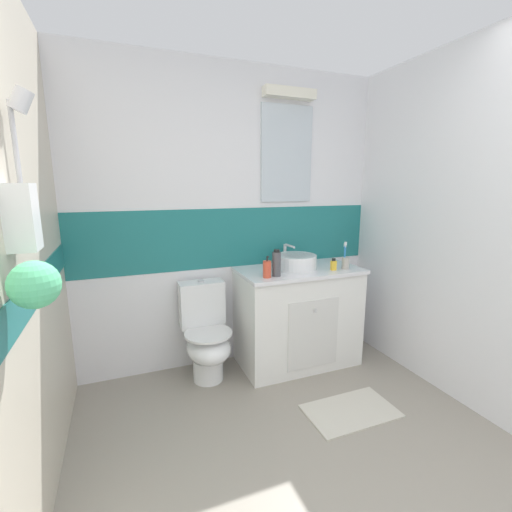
% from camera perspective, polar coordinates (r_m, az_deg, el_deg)
% --- Properties ---
extents(ground_plane, '(3.20, 3.48, 0.04)m').
position_cam_1_polar(ground_plane, '(2.41, 6.82, -28.91)').
color(ground_plane, gray).
extents(wall_back_tiled, '(3.20, 0.20, 2.50)m').
position_cam_1_polar(wall_back_tiled, '(3.00, -3.83, 6.18)').
color(wall_back_tiled, white).
rests_on(wall_back_tiled, ground_plane).
extents(wall_right_plain, '(0.10, 3.48, 2.50)m').
position_cam_1_polar(wall_right_plain, '(2.78, 32.96, 3.67)').
color(wall_right_plain, white).
rests_on(wall_right_plain, ground_plane).
extents(vanity_cabinet, '(1.02, 0.57, 0.85)m').
position_cam_1_polar(vanity_cabinet, '(3.09, 6.77, -9.70)').
color(vanity_cabinet, white).
rests_on(vanity_cabinet, ground_plane).
extents(sink_basin, '(0.35, 0.39, 0.19)m').
position_cam_1_polar(sink_basin, '(2.94, 6.48, -0.85)').
color(sink_basin, white).
rests_on(sink_basin, vanity_cabinet).
extents(toilet, '(0.37, 0.50, 0.79)m').
position_cam_1_polar(toilet, '(2.88, -8.17, -12.72)').
color(toilet, white).
rests_on(toilet, ground_plane).
extents(toothbrush_cup, '(0.06, 0.06, 0.23)m').
position_cam_1_polar(toothbrush_cup, '(3.01, 14.45, -0.95)').
color(toothbrush_cup, '#B2ADA3').
rests_on(toothbrush_cup, vanity_cabinet).
extents(soap_dispenser, '(0.06, 0.06, 0.17)m').
position_cam_1_polar(soap_dispenser, '(2.64, 1.83, -2.16)').
color(soap_dispenser, '#D84C33').
rests_on(soap_dispenser, vanity_cabinet).
extents(mouthwash_bottle, '(0.07, 0.07, 0.21)m').
position_cam_1_polar(mouthwash_bottle, '(2.67, 3.38, -1.23)').
color(mouthwash_bottle, '#4C4C51').
rests_on(mouthwash_bottle, vanity_cabinet).
extents(perfume_flask_small, '(0.04, 0.03, 0.10)m').
position_cam_1_polar(perfume_flask_small, '(2.94, 12.59, -1.38)').
color(perfume_flask_small, yellow).
rests_on(perfume_flask_small, vanity_cabinet).
extents(bath_mat, '(0.62, 0.37, 0.01)m').
position_cam_1_polar(bath_mat, '(2.72, 15.25, -23.29)').
color(bath_mat, beige).
rests_on(bath_mat, ground_plane).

